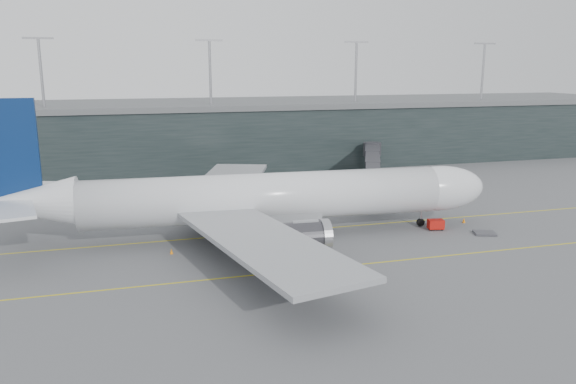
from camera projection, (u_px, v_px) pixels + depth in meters
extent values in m
plane|color=#535357|center=(226.00, 228.00, 83.65)|extent=(320.00, 320.00, 0.00)
cube|color=gold|center=(231.00, 236.00, 79.89)|extent=(160.00, 0.25, 0.02)
cube|color=gold|center=(255.00, 275.00, 64.86)|extent=(160.00, 0.25, 0.02)
cube|color=gold|center=(235.00, 197.00, 103.75)|extent=(0.25, 60.00, 0.02)
cube|color=black|center=(186.00, 136.00, 136.60)|extent=(240.00, 35.00, 14.00)
cube|color=#56595B|center=(185.00, 104.00, 134.93)|extent=(240.00, 36.00, 1.20)
cylinder|color=#9E9EA3|center=(41.00, 74.00, 116.00)|extent=(0.60, 0.60, 14.00)
cylinder|color=#9E9EA3|center=(210.00, 73.00, 125.23)|extent=(0.60, 0.60, 14.00)
cylinder|color=#9E9EA3|center=(356.00, 73.00, 134.46)|extent=(0.60, 0.60, 14.00)
cylinder|color=#9E9EA3|center=(483.00, 73.00, 143.68)|extent=(0.60, 0.60, 14.00)
cylinder|color=silver|center=(265.00, 197.00, 78.46)|extent=(50.04, 9.51, 6.70)
ellipsoid|color=silver|center=(439.00, 188.00, 84.02)|extent=(14.43, 7.49, 6.70)
cone|color=silver|center=(28.00, 203.00, 71.82)|extent=(12.24, 7.10, 6.44)
cube|color=gray|center=(258.00, 215.00, 78.80)|extent=(17.58, 6.38, 2.16)
cube|color=black|center=(464.00, 180.00, 84.65)|extent=(2.56, 3.37, 0.86)
cube|color=gray|center=(263.00, 241.00, 62.05)|extent=(16.41, 32.73, 0.59)
cylinder|color=#323236|center=(297.00, 237.00, 69.77)|extent=(7.77, 4.21, 3.78)
cube|color=gray|center=(228.00, 182.00, 93.98)|extent=(19.52, 32.81, 0.59)
cylinder|color=#323236|center=(267.00, 200.00, 89.34)|extent=(7.77, 4.21, 3.78)
cube|color=#0A2152|center=(9.00, 151.00, 69.99)|extent=(7.05, 0.94, 12.97)
cube|color=silver|center=(7.00, 211.00, 65.81)|extent=(7.80, 10.74, 0.38)
cube|color=silver|center=(29.00, 189.00, 77.14)|extent=(8.69, 11.10, 0.38)
cylinder|color=black|center=(421.00, 222.00, 84.58)|extent=(1.21, 0.50, 1.19)
cylinder|color=#9E9EA3|center=(421.00, 217.00, 84.40)|extent=(0.32, 0.32, 2.81)
cylinder|color=black|center=(240.00, 244.00, 73.71)|extent=(1.43, 0.62, 1.41)
cylinder|color=black|center=(231.00, 223.00, 83.60)|extent=(1.43, 0.62, 1.41)
cube|color=#2A292E|center=(373.00, 186.00, 88.70)|extent=(4.46, 4.67, 2.85)
cube|color=#2A292E|center=(373.00, 176.00, 96.86)|extent=(7.67, 13.13, 2.54)
cube|color=#2A292E|center=(372.00, 163.00, 109.63)|extent=(7.90, 13.23, 2.65)
cube|color=#2A292E|center=(372.00, 153.00, 122.41)|extent=(8.13, 13.33, 2.75)
cylinder|color=#9E9EA3|center=(372.00, 193.00, 98.24)|extent=(0.51, 0.51, 3.87)
cube|color=#323236|center=(372.00, 201.00, 98.58)|extent=(2.48, 2.22, 0.71)
cylinder|color=#2A292E|center=(299.00, 150.00, 126.80)|extent=(4.07, 4.07, 3.05)
cylinder|color=#2A292E|center=(299.00, 164.00, 127.51)|extent=(1.83, 1.83, 3.66)
cube|color=#B5130C|center=(436.00, 224.00, 82.62)|extent=(2.47, 1.81, 1.33)
cylinder|color=black|center=(431.00, 230.00, 82.20)|extent=(0.43, 0.22, 0.41)
cylinder|color=black|center=(442.00, 229.00, 82.34)|extent=(0.43, 0.22, 0.41)
cylinder|color=black|center=(429.00, 228.00, 83.19)|extent=(0.43, 0.22, 0.41)
cylinder|color=black|center=(440.00, 227.00, 83.34)|extent=(0.43, 0.22, 0.41)
cube|color=#3E3D43|center=(485.00, 233.00, 80.58)|extent=(3.52, 3.16, 0.29)
cube|color=#323236|center=(181.00, 213.00, 91.73)|extent=(2.16, 1.90, 0.18)
cube|color=silver|center=(181.00, 208.00, 91.54)|extent=(1.78, 1.72, 1.39)
cube|color=navy|center=(181.00, 204.00, 91.38)|extent=(1.84, 1.77, 0.07)
cube|color=#323236|center=(193.00, 211.00, 92.91)|extent=(2.54, 2.15, 0.23)
cube|color=silver|center=(192.00, 205.00, 92.68)|extent=(2.07, 1.97, 1.72)
cube|color=navy|center=(192.00, 200.00, 92.49)|extent=(2.13, 2.04, 0.09)
cube|color=#323236|center=(207.00, 209.00, 94.11)|extent=(2.50, 2.18, 0.22)
cube|color=#B6BBC3|center=(207.00, 203.00, 93.90)|extent=(2.06, 1.98, 1.63)
cube|color=navy|center=(207.00, 199.00, 93.72)|extent=(2.12, 2.04, 0.09)
cone|color=orange|center=(464.00, 220.00, 86.44)|extent=(0.50, 0.50, 0.79)
cone|color=red|center=(325.00, 259.00, 69.21)|extent=(0.44, 0.44, 0.70)
cone|color=orange|center=(266.00, 203.00, 97.50)|extent=(0.46, 0.46, 0.73)
cone|color=orange|center=(171.00, 251.00, 72.09)|extent=(0.43, 0.43, 0.69)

